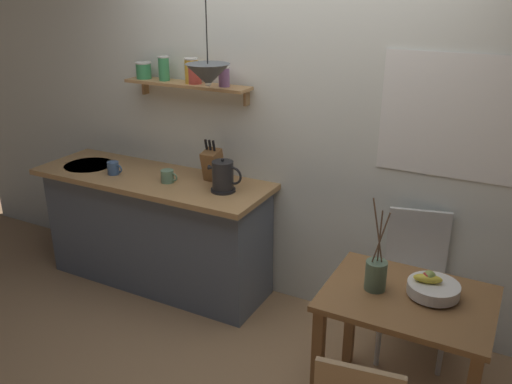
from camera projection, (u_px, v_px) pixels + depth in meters
name	position (u px, v px, depth m)	size (l,w,h in m)	color
ground_plane	(252.00, 338.00, 3.60)	(14.00, 14.00, 0.00)	#A87F56
back_wall	(325.00, 124.00, 3.55)	(6.80, 0.11, 2.70)	silver
kitchen_counter	(157.00, 229.00, 4.13)	(1.83, 0.63, 0.89)	slate
wall_shelf	(183.00, 77.00, 3.77)	(0.97, 0.20, 0.30)	tan
dining_table	(406.00, 319.00, 2.78)	(0.84, 0.65, 0.74)	brown
dining_chair_far	(414.00, 277.00, 3.35)	(0.51, 0.49, 0.92)	silver
fruit_bowl	(432.00, 287.00, 2.72)	(0.26, 0.26, 0.13)	silver
twig_vase	(376.00, 274.00, 2.77)	(0.11, 0.11, 0.51)	#567056
electric_kettle	(223.00, 177.00, 3.63)	(0.26, 0.17, 0.24)	black
knife_block	(213.00, 164.00, 3.83)	(0.11, 0.17, 0.31)	brown
coffee_mug_by_sink	(114.00, 168.00, 3.97)	(0.13, 0.09, 0.10)	#3D5B89
coffee_mug_spare	(168.00, 176.00, 3.81)	(0.13, 0.09, 0.09)	slate
pendant_lamp	(208.00, 75.00, 3.41)	(0.29, 0.29, 0.61)	black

